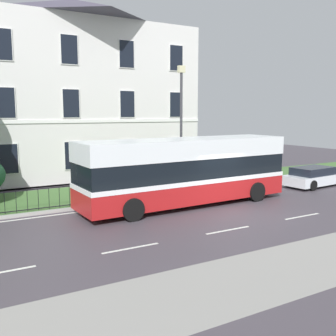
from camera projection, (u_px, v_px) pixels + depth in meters
The scene contains 7 objects.
ground_plane at pixel (225, 209), 18.07m from camera, with size 60.00×56.00×0.18m.
georgian_townhouse at pixel (76, 87), 28.17m from camera, with size 14.80×10.04×12.11m.
iron_verge_railing at pixel (142, 188), 19.70m from camera, with size 15.71×0.04×0.97m.
single_decker_bus at pixel (186, 170), 18.58m from camera, with size 10.57×3.02×3.17m.
parked_hatchback_01 at pixel (314, 177), 23.48m from camera, with size 4.27×2.09×1.17m.
street_lamp_post at pixel (181, 121), 20.96m from camera, with size 0.36×0.24×6.71m.
litter_bin at pixel (229, 176), 23.29m from camera, with size 0.48×0.48×1.06m.
Camera 1 is at (-11.03, -13.06, 4.38)m, focal length 41.89 mm.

